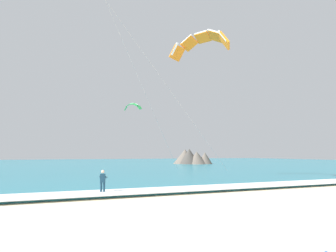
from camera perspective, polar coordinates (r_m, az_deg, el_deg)
The scene contains 7 objects.
sea at distance 79.23m, azimuth -15.82°, elevation -7.17°, with size 200.00×120.00×0.20m, color teal.
surf_foam at distance 21.76m, azimuth 2.23°, elevation -12.24°, with size 200.00×3.13×0.04m, color white.
surfboard at distance 20.54m, azimuth -12.76°, elevation -13.07°, with size 0.82×1.47×0.09m.
kitesurfer at distance 20.45m, azimuth -12.70°, elevation -10.52°, with size 0.62×0.61×1.69m.
kite_primary at distance 32.69m, azimuth 6.45°, elevation 16.04°, with size 13.29×9.18×14.70m.
kite_distant at distance 59.43m, azimuth -7.05°, elevation 3.94°, with size 3.09×3.33×1.48m.
headland_right at distance 73.80m, azimuth 4.54°, elevation -6.15°, with size 9.06×8.90×3.98m.
Camera 1 is at (-8.91, -5.17, 2.81)m, focal length 31.04 mm.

